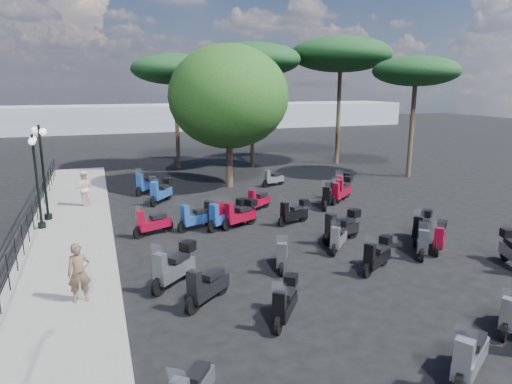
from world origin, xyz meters
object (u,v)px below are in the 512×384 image
object	(u,v)px
scooter_7	(285,303)
scooter_10	(223,217)
scooter_9	(197,217)
scooter_19	(377,256)
scooter_21	(339,237)
scooter_23	(273,179)
scooter_28	(339,193)
scooter_30	(343,189)
pine_1	(341,55)
lamp_post_1	(36,176)
pine_3	(416,72)
pine_0	(252,60)
scooter_11	(161,192)
scooter_20	(440,238)
scooter_22	(327,196)
scooter_14	(342,227)
scooter_31	(230,214)
scooter_5	(147,184)
scooter_6	(469,358)
scooter_17	(258,201)
woman	(79,273)
broadleaf_tree	(228,97)
scooter_26	(423,241)
scooter_4	(152,224)
pedestrian_far	(84,188)
scooter_18	(511,314)
scooter_15	(240,215)
lamp_post_2	(43,166)
scooter_8	(282,255)
scooter_16	(294,213)
scooter_29	(343,185)
pine_2	(175,70)
scooter_27	(422,228)
scooter_3	(174,267)

from	to	relation	value
scooter_7	scooter_10	bearing A→B (deg)	-56.90
scooter_9	scooter_19	xyz separation A→B (m)	(4.23, -5.81, -0.02)
scooter_21	scooter_23	distance (m)	10.23
scooter_28	scooter_30	xyz separation A→B (m)	(0.43, 0.37, 0.07)
scooter_30	pine_1	distance (m)	12.78
lamp_post_1	pine_3	xyz separation A→B (m)	(20.09, 4.32, 4.04)
scooter_30	pine_0	distance (m)	12.09
scooter_11	scooter_19	xyz separation A→B (m)	(4.99, -10.35, -0.06)
scooter_20	scooter_22	size ratio (longest dim) A/B	0.80
scooter_14	scooter_21	bearing A→B (deg)	125.57
lamp_post_1	scooter_14	bearing A→B (deg)	-28.59
scooter_30	scooter_31	xyz separation A→B (m)	(-6.37, -2.22, -0.02)
scooter_5	scooter_20	xyz separation A→B (m)	(8.41, -11.76, -0.04)
scooter_21	scooter_23	xyz separation A→B (m)	(1.59, 10.11, -0.05)
scooter_5	scooter_6	bearing A→B (deg)	145.66
scooter_17	scooter_28	world-z (taller)	scooter_28
woman	scooter_6	world-z (taller)	woman
scooter_11	broadleaf_tree	xyz separation A→B (m)	(4.04, 2.33, 4.32)
scooter_26	scooter_30	size ratio (longest dim) A/B	0.95
scooter_21	lamp_post_1	bearing A→B (deg)	13.06
scooter_4	pine_0	xyz separation A→B (m)	(8.20, 12.43, 6.59)
scooter_21	pedestrian_far	bearing A→B (deg)	-3.40
scooter_18	lamp_post_1	bearing A→B (deg)	11.96
scooter_17	pine_3	xyz separation A→B (m)	(11.26, 4.23, 5.78)
scooter_15	scooter_22	world-z (taller)	scooter_22
lamp_post_1	scooter_10	xyz separation A→B (m)	(6.64, -1.95, -1.71)
scooter_21	scooter_18	bearing A→B (deg)	143.39
scooter_5	scooter_28	world-z (taller)	scooter_5
scooter_26	lamp_post_2	bearing A→B (deg)	4.38
scooter_4	scooter_8	size ratio (longest dim) A/B	1.05
scooter_14	scooter_20	world-z (taller)	scooter_14
scooter_16	scooter_18	size ratio (longest dim) A/B	1.08
lamp_post_1	scooter_21	xyz separation A→B (m)	(9.71, -5.56, -1.73)
pine_0	scooter_18	bearing A→B (deg)	-93.48
scooter_7	scooter_6	bearing A→B (deg)	163.87
scooter_18	scooter_29	world-z (taller)	scooter_29
scooter_8	pine_3	xyz separation A→B (m)	(12.81, 10.73, 5.79)
scooter_23	pine_2	world-z (taller)	pine_2
pine_3	scooter_22	bearing A→B (deg)	-149.37
scooter_21	pine_1	world-z (taller)	pine_1
scooter_27	scooter_8	bearing A→B (deg)	59.34
scooter_28	pine_0	world-z (taller)	pine_0
scooter_9	pedestrian_far	bearing A→B (deg)	20.74
scooter_11	scooter_16	bearing A→B (deg)	169.95
scooter_26	scooter_30	bearing A→B (deg)	-61.49
woman	pedestrian_far	size ratio (longest dim) A/B	0.96
scooter_5	scooter_30	distance (m)	9.96
scooter_3	scooter_20	xyz separation A→B (m)	(8.90, -0.23, -0.09)
scooter_26	scooter_5	bearing A→B (deg)	-19.06
scooter_14	scooter_28	distance (m)	5.60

